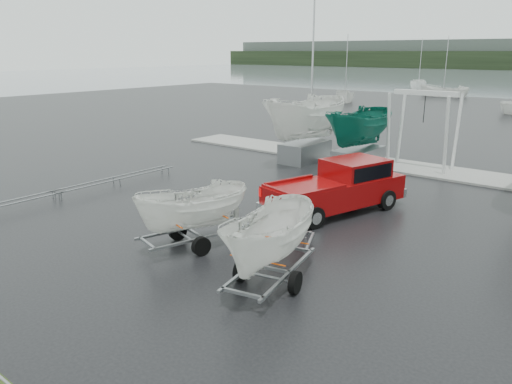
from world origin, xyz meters
name	(u,v)px	position (x,y,z in m)	size (l,w,h in m)	color
ground_plane	(252,234)	(0.00, 0.00, 0.00)	(120.00, 120.00, 0.00)	black
dock	(406,167)	(0.00, 13.00, 0.05)	(30.00, 3.00, 0.12)	#979892
pickup_truck	(341,185)	(1.02, 4.24, 1.03)	(3.55, 6.25, 1.97)	maroon
trailer_hitched	(192,173)	(-0.74, -1.98, 2.42)	(2.12, 3.79, 4.44)	gray
trailer_parked	(271,191)	(2.80, -2.60, 2.62)	(1.95, 3.77, 4.81)	gray
boat_hoist	(423,119)	(0.74, 13.00, 2.67)	(3.30, 2.18, 4.12)	silver
keelboat_0	(307,87)	(-5.14, 11.00, 4.14)	(2.60, 3.20, 10.78)	gray
keelboat_1	(361,106)	(-1.91, 11.20, 3.34)	(2.13, 3.20, 6.76)	gray
mast_rack_0	(116,178)	(-9.00, 1.00, 0.35)	(0.56, 6.50, 0.06)	gray
moored_boat_0	(345,101)	(-20.62, 43.10, 0.01)	(3.02, 3.03, 10.85)	white
moored_boat_1	(443,96)	(-13.65, 57.85, 0.00)	(2.72, 2.66, 11.32)	white
moored_boat_4	(418,89)	(-21.55, 68.91, 0.00)	(3.18, 3.23, 11.36)	white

